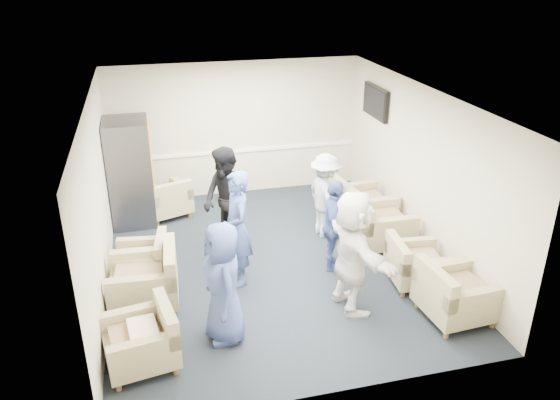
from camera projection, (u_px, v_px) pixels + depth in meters
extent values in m
plane|color=black|center=(271.00, 262.00, 8.81)|extent=(6.00, 6.00, 0.00)
plane|color=white|center=(269.00, 96.00, 7.72)|extent=(6.00, 6.00, 0.00)
cube|color=beige|center=(236.00, 129.00, 10.92)|extent=(5.00, 0.02, 2.70)
cube|color=beige|center=(336.00, 292.00, 5.60)|extent=(5.00, 0.02, 2.70)
cube|color=beige|center=(98.00, 201.00, 7.71)|extent=(0.02, 6.00, 2.70)
cube|color=beige|center=(420.00, 170.00, 8.82)|extent=(0.02, 6.00, 2.70)
cube|color=white|center=(237.00, 151.00, 11.09)|extent=(4.98, 0.04, 0.06)
cube|color=black|center=(376.00, 102.00, 10.12)|extent=(0.07, 1.00, 0.58)
cube|color=black|center=(374.00, 102.00, 10.11)|extent=(0.01, 0.92, 0.50)
cube|color=#505058|center=(377.00, 110.00, 10.19)|extent=(0.04, 0.10, 0.25)
cube|color=#988C62|center=(141.00, 347.00, 6.49)|extent=(0.93, 0.93, 0.27)
cube|color=olive|center=(139.00, 335.00, 6.41)|extent=(0.64, 0.61, 0.10)
cube|color=#988C62|center=(166.00, 318.00, 6.48)|extent=(0.27, 0.82, 0.38)
cube|color=#988C62|center=(144.00, 287.00, 7.61)|extent=(0.97, 0.97, 0.30)
cube|color=olive|center=(143.00, 275.00, 7.53)|extent=(0.67, 0.63, 0.11)
cube|color=#988C62|center=(170.00, 262.00, 7.53)|extent=(0.20, 0.93, 0.43)
cube|color=#988C62|center=(141.00, 267.00, 8.20)|extent=(0.87, 0.87, 0.25)
cube|color=olive|center=(140.00, 257.00, 8.13)|extent=(0.60, 0.57, 0.09)
cube|color=#988C62|center=(161.00, 248.00, 8.11)|extent=(0.24, 0.78, 0.36)
cube|color=#988C62|center=(456.00, 300.00, 7.35)|extent=(0.93, 0.93, 0.29)
cube|color=olive|center=(458.00, 288.00, 7.27)|extent=(0.64, 0.61, 0.10)
cube|color=#988C62|center=(435.00, 283.00, 7.10)|extent=(0.20, 0.88, 0.41)
cube|color=#988C62|center=(417.00, 269.00, 8.14)|extent=(0.86, 0.86, 0.26)
cube|color=olive|center=(418.00, 259.00, 8.07)|extent=(0.59, 0.56, 0.09)
cube|color=#988C62|center=(398.00, 252.00, 7.97)|extent=(0.21, 0.79, 0.37)
cube|color=#988C62|center=(380.00, 230.00, 9.19)|extent=(0.96, 0.96, 0.31)
cube|color=olive|center=(381.00, 219.00, 9.10)|extent=(0.67, 0.62, 0.11)
cube|color=#988C62|center=(359.00, 212.00, 8.96)|extent=(0.17, 0.95, 0.44)
cube|color=#988C62|center=(363.00, 212.00, 9.88)|extent=(1.04, 1.04, 0.31)
cube|color=olive|center=(364.00, 201.00, 9.79)|extent=(0.72, 0.68, 0.11)
cube|color=#988C62|center=(345.00, 196.00, 9.60)|extent=(0.26, 0.95, 0.44)
cube|color=#988C62|center=(166.00, 203.00, 10.32)|extent=(1.03, 1.03, 0.26)
cube|color=olive|center=(165.00, 195.00, 10.25)|extent=(0.68, 0.70, 0.09)
cube|color=#988C62|center=(172.00, 193.00, 9.94)|extent=(0.80, 0.40, 0.38)
cube|color=#505058|center=(130.00, 172.00, 9.81)|extent=(0.76, 0.91, 1.93)
cube|color=orange|center=(152.00, 165.00, 9.86)|extent=(0.02, 0.78, 1.54)
cube|color=black|center=(156.00, 206.00, 10.18)|extent=(0.02, 0.46, 0.12)
cube|color=black|center=(169.00, 296.00, 7.59)|extent=(0.26, 0.20, 0.36)
sphere|color=black|center=(168.00, 287.00, 7.53)|extent=(0.18, 0.18, 0.18)
cube|color=white|center=(143.00, 330.00, 6.40)|extent=(0.37, 0.46, 0.12)
imported|color=#3A4B8C|center=(223.00, 283.00, 6.74)|extent=(0.60, 0.85, 1.62)
imported|color=#3A4B8C|center=(237.00, 229.00, 7.94)|extent=(0.47, 0.67, 1.76)
imported|color=black|center=(226.00, 201.00, 8.80)|extent=(0.98, 1.07, 1.79)
imported|color=silver|center=(325.00, 196.00, 9.37)|extent=(0.68, 1.04, 1.50)
imported|color=#3A4B8C|center=(334.00, 226.00, 8.34)|extent=(0.67, 0.94, 1.48)
imported|color=white|center=(353.00, 252.00, 7.32)|extent=(0.67, 1.67, 1.76)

